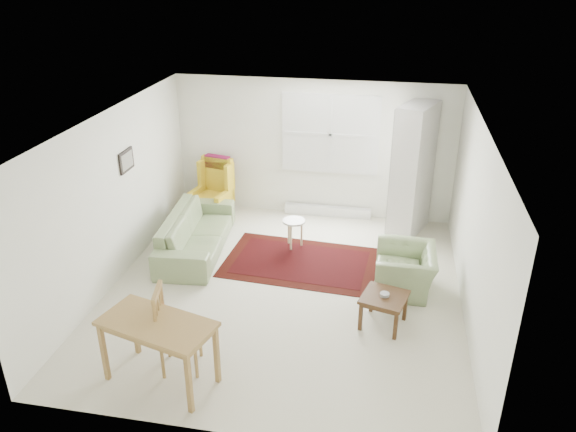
% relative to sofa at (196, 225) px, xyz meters
% --- Properties ---
extents(room, '(5.04, 5.54, 2.51)m').
position_rel_sofa_xyz_m(room, '(1.66, -0.73, 0.81)').
color(room, beige).
rests_on(room, ground).
extents(rug, '(2.48, 1.69, 0.02)m').
position_rel_sofa_xyz_m(rug, '(1.75, -0.11, -0.43)').
color(rug, black).
rests_on(rug, ground).
extents(sofa, '(1.05, 2.27, 0.89)m').
position_rel_sofa_xyz_m(sofa, '(0.00, 0.00, 0.00)').
color(sofa, '#7A8D5E').
rests_on(sofa, ground).
extents(armchair, '(0.85, 0.97, 0.75)m').
position_rel_sofa_xyz_m(armchair, '(3.34, -0.57, -0.07)').
color(armchair, '#7A8D5E').
rests_on(armchair, ground).
extents(wingback_chair, '(0.77, 0.80, 1.10)m').
position_rel_sofa_xyz_m(wingback_chair, '(-0.15, 1.27, 0.11)').
color(wingback_chair, gold).
rests_on(wingback_chair, ground).
extents(coffee_table, '(0.67, 0.67, 0.45)m').
position_rel_sofa_xyz_m(coffee_table, '(3.07, -1.52, -0.22)').
color(coffee_table, '#472B15').
rests_on(coffee_table, ground).
extents(stool, '(0.47, 0.47, 0.50)m').
position_rel_sofa_xyz_m(stool, '(1.54, 0.40, -0.20)').
color(stool, white).
rests_on(stool, ground).
extents(cabinet, '(0.77, 1.01, 2.25)m').
position_rel_sofa_xyz_m(cabinet, '(3.41, 1.41, 0.68)').
color(cabinet, silver).
rests_on(cabinet, ground).
extents(desk, '(1.39, 0.95, 0.80)m').
position_rel_sofa_xyz_m(desk, '(0.64, -3.06, -0.05)').
color(desk, '#A47D42').
rests_on(desk, ground).
extents(desk_chair, '(0.55, 0.55, 1.07)m').
position_rel_sofa_xyz_m(desk_chair, '(0.79, -2.80, 0.09)').
color(desk_chair, '#A47D42').
rests_on(desk_chair, ground).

